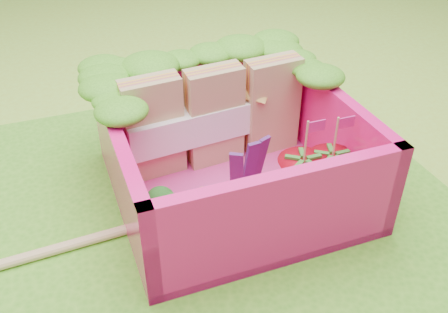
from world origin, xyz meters
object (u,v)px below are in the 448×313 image
at_px(bento_box, 232,151).
at_px(chopsticks, 59,248).
at_px(sandwich_stack, 215,117).
at_px(broccoli, 167,211).
at_px(strawberry_left, 302,181).
at_px(strawberry_right, 330,175).

relative_size(bento_box, chopsticks, 0.65).
height_order(bento_box, chopsticks, bento_box).
height_order(sandwich_stack, broccoli, sandwich_stack).
bearing_deg(strawberry_left, strawberry_right, -0.71).
height_order(bento_box, strawberry_right, strawberry_right).
distance_m(strawberry_right, chopsticks, 1.47).
height_order(strawberry_left, chopsticks, strawberry_left).
xyz_separation_m(broccoli, strawberry_left, (0.75, 0.02, -0.04)).
bearing_deg(chopsticks, strawberry_left, -5.68).
relative_size(broccoli, strawberry_left, 0.62).
height_order(sandwich_stack, chopsticks, sandwich_stack).
relative_size(bento_box, broccoli, 4.09).
bearing_deg(bento_box, sandwich_stack, 88.84).
distance_m(broccoli, chopsticks, 0.59).
bearing_deg(strawberry_right, broccoli, -178.66).
distance_m(bento_box, chopsticks, 1.04).
bearing_deg(sandwich_stack, strawberry_left, -63.24).
xyz_separation_m(bento_box, chopsticks, (-0.99, -0.16, -0.25)).
bearing_deg(sandwich_stack, chopsticks, -156.28).
relative_size(bento_box, sandwich_stack, 1.19).
height_order(bento_box, strawberry_left, strawberry_left).
distance_m(sandwich_stack, strawberry_right, 0.75).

